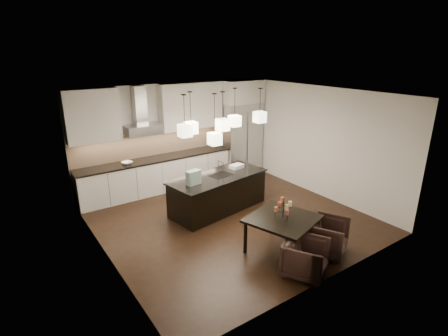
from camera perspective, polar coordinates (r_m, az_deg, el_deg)
floor at (r=8.05m, az=0.82°, el=-8.22°), size 5.50×5.50×0.02m
ceiling at (r=7.21m, az=0.92°, el=12.14°), size 5.50×5.50×0.02m
wall_back at (r=9.81m, az=-8.56°, el=5.39°), size 5.50×0.02×2.80m
wall_front at (r=5.65m, az=17.41°, el=-5.65°), size 5.50×0.02×2.80m
wall_left at (r=6.41m, az=-19.70°, el=-2.92°), size 0.02×5.50×2.80m
wall_right at (r=9.33m, az=14.86°, el=4.26°), size 0.02×5.50×2.80m
refrigerator at (r=10.64m, az=2.65°, el=4.85°), size 1.20×0.72×2.15m
fridge_panel at (r=10.39m, az=2.77°, el=12.36°), size 1.26×0.72×0.65m
lower_cabinets at (r=9.55m, az=-10.75°, el=-1.14°), size 4.21×0.62×0.88m
countertop at (r=9.40m, az=-10.93°, el=1.49°), size 4.21×0.66×0.04m
backsplash at (r=9.57m, az=-11.79°, el=3.84°), size 4.21×0.02×0.63m
upper_cab_left at (r=8.78m, az=-20.73°, el=7.96°), size 1.25×0.35×1.25m
upper_cab_right at (r=9.75m, az=-5.33°, el=10.08°), size 1.85×0.35×1.25m
hood_canopy at (r=9.13m, az=-13.10°, el=6.15°), size 0.90×0.52×0.24m
hood_chimney at (r=9.12m, az=-13.64°, el=9.95°), size 0.30×0.28×0.96m
fruit_bowl at (r=9.06m, az=-15.54°, el=0.81°), size 0.32×0.32×0.06m
island_body at (r=8.30m, az=-0.98°, el=-4.15°), size 2.43×1.28×0.82m
island_top at (r=8.14m, az=-0.99°, el=-1.39°), size 2.52×1.36×0.04m
faucet at (r=8.20m, az=-0.96°, el=0.20°), size 0.13×0.23×0.35m
tote_bag at (r=7.61m, az=-5.01°, el=-1.55°), size 0.34×0.21×0.32m
food_container at (r=8.64m, az=2.08°, el=0.28°), size 0.35×0.27×0.09m
dining_table at (r=6.80m, az=9.41°, el=-10.58°), size 1.44×1.44×0.69m
candelabra at (r=6.55m, az=9.67°, el=-6.42°), size 0.41×0.41×0.40m
candle_a at (r=6.67m, az=10.19°, el=-6.33°), size 0.09×0.09×0.09m
candle_b at (r=6.56m, az=8.53°, el=-6.68°), size 0.09×0.09×0.09m
candle_c at (r=6.47m, az=10.24°, el=-7.17°), size 0.09×0.09×0.09m
candle_d at (r=6.62m, az=9.52°, el=-5.09°), size 0.09×0.09×0.09m
candle_e at (r=6.41m, az=9.06°, el=-5.87°), size 0.09×0.09×0.09m
candle_f at (r=6.47m, az=10.73°, el=-5.75°), size 0.09×0.09×0.09m
armchair_left at (r=6.23m, az=13.16°, el=-14.09°), size 0.94×0.95×0.64m
armchair_right at (r=6.90m, az=16.28°, el=-10.64°), size 1.00×1.01×0.69m
pendant_a at (r=7.28m, az=-6.40°, el=6.09°), size 0.24×0.24×0.26m
pendant_b at (r=7.76m, az=-5.41°, el=6.56°), size 0.24×0.24×0.26m
pendant_c at (r=7.74m, az=-0.24°, el=7.07°), size 0.24×0.24×0.26m
pendant_d at (r=8.41m, az=1.74°, el=7.69°), size 0.24×0.24×0.26m
pendant_e at (r=8.39m, az=5.84°, el=8.28°), size 0.24×0.24×0.26m
pendant_f at (r=7.46m, az=-1.53°, el=4.78°), size 0.24×0.24×0.26m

